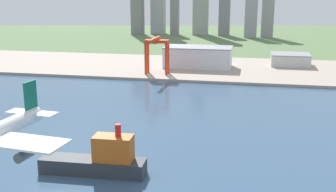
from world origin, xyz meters
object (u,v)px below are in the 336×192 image
at_px(port_crane_red, 156,48).
at_px(warehouse_main, 198,57).
at_px(container_barge, 100,160).
at_px(warehouse_annex, 290,59).

bearing_deg(port_crane_red, warehouse_main, 54.01).
distance_m(container_barge, warehouse_annex, 313.82).
bearing_deg(warehouse_annex, container_barge, -109.14).
height_order(container_barge, warehouse_main, warehouse_main).
relative_size(container_barge, warehouse_main, 0.68).
bearing_deg(container_barge, warehouse_annex, 70.86).
distance_m(container_barge, warehouse_main, 265.71).
height_order(port_crane_red, warehouse_main, port_crane_red).
bearing_deg(container_barge, warehouse_main, 88.28).
bearing_deg(container_barge, port_crane_red, 96.64).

